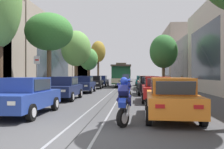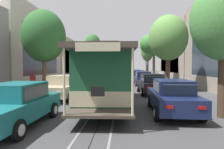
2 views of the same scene
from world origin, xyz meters
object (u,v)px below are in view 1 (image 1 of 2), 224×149
parked_car_black_mid_right (149,85)px  street_tree_kerb_left_fourth (89,59)px  parked_car_black_fourth_left (95,82)px  street_tree_kerb_left_far (98,52)px  parked_car_red_second_right (157,89)px  parked_car_orange_near_right (171,98)px  street_tree_kerb_left_second (49,32)px  parked_car_navy_second_left (64,88)px  parked_car_red_fourth_right (147,83)px  street_tree_kerb_right_second (164,52)px  motorcycle_with_rider (124,98)px  parked_car_navy_mid_left (84,84)px  street_sign_post (37,73)px  pedestrian_on_left_pavement (182,82)px  street_tree_kerb_left_mid (76,49)px  parked_car_blue_near_left (25,96)px  parked_car_teal_sixth_right (142,81)px  parked_car_beige_fifth_right (145,82)px  parked_car_navy_fifth_left (101,81)px  cable_car_trolley (122,75)px

parked_car_black_mid_right → street_tree_kerb_left_fourth: bearing=117.3°
parked_car_black_fourth_left → street_tree_kerb_left_far: 15.74m
parked_car_red_second_right → parked_car_black_mid_right: 5.33m
parked_car_orange_near_right → street_tree_kerb_left_second: size_ratio=0.67×
parked_car_navy_second_left → parked_car_orange_near_right: (6.18, -6.71, 0.00)m
parked_car_orange_near_right → parked_car_red_fourth_right: (0.08, 17.40, 0.00)m
street_tree_kerb_right_second → motorcycle_with_rider: bearing=-100.8°
parked_car_navy_second_left → parked_car_red_fourth_right: bearing=59.6°
parked_car_navy_mid_left → street_sign_post: bearing=-99.3°
parked_car_red_second_right → pedestrian_on_left_pavement: (4.11, 12.57, 0.11)m
street_tree_kerb_left_mid → street_tree_kerb_left_second: bearing=-90.5°
parked_car_blue_near_left → parked_car_red_second_right: (6.12, 5.56, 0.00)m
street_tree_kerb_left_mid → pedestrian_on_left_pavement: street_tree_kerb_left_mid is taller
street_tree_kerb_left_far → street_tree_kerb_right_second: size_ratio=1.21×
parked_car_navy_second_left → motorcycle_with_rider: bearing=-60.6°
parked_car_black_mid_right → street_tree_kerb_left_fourth: size_ratio=0.75×
parked_car_black_mid_right → street_tree_kerb_left_fourth: 17.97m
parked_car_teal_sixth_right → street_tree_kerb_left_fourth: 8.96m
parked_car_beige_fifth_right → parked_car_navy_fifth_left: bearing=149.0°
parked_car_black_mid_right → street_sign_post: 9.67m
parked_car_black_mid_right → street_tree_kerb_left_second: bearing=-163.4°
parked_car_red_fourth_right → parked_car_teal_sixth_right: size_ratio=0.99×
motorcycle_with_rider → pedestrian_on_left_pavement: motorcycle_with_rider is taller
parked_car_blue_near_left → parked_car_orange_near_right: 6.07m
street_sign_post → parked_car_navy_second_left: bearing=49.0°
parked_car_beige_fifth_right → street_tree_kerb_left_second: size_ratio=0.67×
street_tree_kerb_left_mid → street_tree_kerb_left_far: 17.17m
parked_car_teal_sixth_right → street_tree_kerb_right_second: size_ratio=0.66×
street_tree_kerb_right_second → cable_car_trolley: (-5.36, 4.21, -2.90)m
street_sign_post → parked_car_blue_near_left: bearing=-73.1°
parked_car_red_second_right → parked_car_beige_fifth_right: size_ratio=1.00×
parked_car_black_mid_right → motorcycle_with_rider: size_ratio=2.35×
parked_car_navy_fifth_left → motorcycle_with_rider: (4.43, -27.66, 0.11)m
parked_car_blue_near_left → cable_car_trolley: (3.03, 24.16, 0.86)m
parked_car_red_fourth_right → motorcycle_with_rider: 18.61m
street_tree_kerb_left_fourth → motorcycle_with_rider: street_tree_kerb_left_fourth is taller
street_tree_kerb_right_second → pedestrian_on_left_pavement: size_ratio=4.10×
motorcycle_with_rider → street_tree_kerb_left_fourth: bearing=102.9°
parked_car_black_mid_right → pedestrian_on_left_pavement: pedestrian_on_left_pavement is taller
parked_car_blue_near_left → parked_car_navy_mid_left: size_ratio=0.99×
street_tree_kerb_left_fourth → street_tree_kerb_right_second: size_ratio=0.88×
parked_car_black_fourth_left → parked_car_orange_near_right: 20.98m
parked_car_blue_near_left → pedestrian_on_left_pavement: (10.23, 18.13, 0.11)m
parked_car_black_mid_right → parked_car_teal_sixth_right: bearing=89.7°
parked_car_navy_mid_left → street_tree_kerb_right_second: (8.50, 7.08, 3.77)m
parked_car_teal_sixth_right → parked_car_blue_near_left: bearing=-102.1°
street_tree_kerb_left_far → parked_car_teal_sixth_right: bearing=-38.0°
parked_car_beige_fifth_right → motorcycle_with_rider: bearing=-94.6°
street_tree_kerb_left_mid → street_tree_kerb_left_far: size_ratio=0.85×
street_tree_kerb_left_far → cable_car_trolley: bearing=-64.7°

